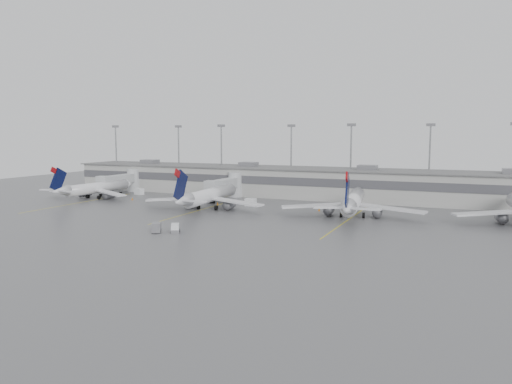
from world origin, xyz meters
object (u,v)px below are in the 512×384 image
at_px(jet_mid_right, 353,201).
at_px(jet_far_left, 94,188).
at_px(jet_mid_left, 208,195).
at_px(baggage_tug, 175,229).

bearing_deg(jet_mid_right, jet_far_left, 170.34).
xyz_separation_m(jet_mid_left, jet_mid_right, (33.74, 2.61, 0.09)).
bearing_deg(jet_mid_right, baggage_tug, -139.31).
distance_m(jet_far_left, jet_mid_left, 38.59).
height_order(jet_mid_right, baggage_tug, jet_mid_right).
bearing_deg(baggage_tug, jet_far_left, 115.59).
distance_m(jet_far_left, jet_mid_right, 72.05).
distance_m(jet_mid_left, jet_mid_right, 33.84).
bearing_deg(jet_mid_left, jet_mid_right, 0.52).
bearing_deg(baggage_tug, jet_mid_left, 76.41).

